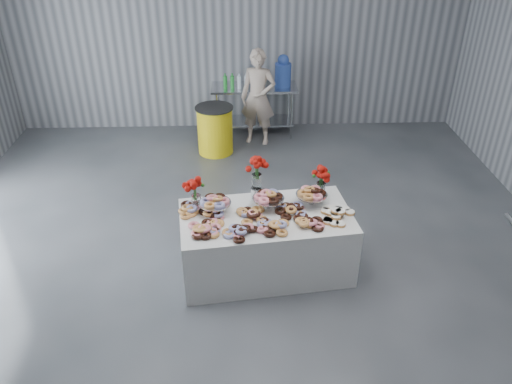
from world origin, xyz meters
TOP-DOWN VIEW (x-y plane):
  - ground at (0.00, 0.00)m, footprint 9.00×9.00m
  - room_walls at (-0.27, 0.07)m, footprint 8.04×9.04m
  - display_table at (0.28, 0.27)m, footprint 2.01×1.22m
  - prep_table at (0.28, 4.10)m, footprint 1.50×0.60m
  - donut_mounds at (0.28, 0.22)m, footprint 1.89×1.01m
  - cake_stand_left at (-0.28, 0.35)m, footprint 0.36×0.36m
  - cake_stand_mid at (0.31, 0.42)m, footprint 0.36×0.36m
  - cake_stand_right at (0.81, 0.48)m, footprint 0.36×0.36m
  - danish_pile at (1.04, 0.21)m, footprint 0.48×0.48m
  - bouquet_left at (-0.49, 0.42)m, footprint 0.26×0.26m
  - bouquet_right at (0.94, 0.65)m, footprint 0.26×0.26m
  - bouquet_center at (0.19, 0.61)m, footprint 0.26×0.26m
  - water_jug at (0.78, 4.10)m, footprint 0.28×0.28m
  - drink_bottles at (-0.04, 4.00)m, footprint 0.54×0.08m
  - person at (0.34, 3.75)m, footprint 0.68×0.54m
  - trash_barrel at (-0.40, 3.38)m, footprint 0.63×0.63m

SIDE VIEW (x-z plane):
  - ground at x=0.00m, z-range 0.00..0.00m
  - display_table at x=0.28m, z-range 0.00..0.75m
  - trash_barrel at x=-0.40m, z-range 0.00..0.81m
  - prep_table at x=0.28m, z-range 0.17..1.07m
  - donut_mounds at x=0.28m, z-range 0.75..0.84m
  - danish_pile at x=1.04m, z-range 0.75..0.86m
  - person at x=0.34m, z-range 0.00..1.64m
  - cake_stand_left at x=-0.28m, z-range 0.80..0.98m
  - cake_stand_mid at x=0.31m, z-range 0.80..0.98m
  - cake_stand_right at x=0.81m, z-range 0.80..0.98m
  - drink_bottles at x=-0.04m, z-range 0.90..1.17m
  - bouquet_left at x=-0.49m, z-range 0.84..1.26m
  - bouquet_right at x=0.94m, z-range 0.84..1.26m
  - bouquet_center at x=0.19m, z-range 0.84..1.41m
  - water_jug at x=0.78m, z-range 0.87..1.43m
  - room_walls at x=-0.27m, z-range 0.63..4.65m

